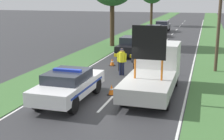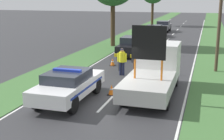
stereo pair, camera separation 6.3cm
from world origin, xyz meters
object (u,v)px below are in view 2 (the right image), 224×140
Objects in this scene: queued_car_wagon_maroon at (154,30)px; police_car at (69,84)px; queued_car_sedan_black at (133,46)px; queued_car_suv_grey at (163,26)px; queued_car_hatch_blue at (148,36)px; road_barrier at (138,58)px; traffic_cone_near_truck at (111,90)px; work_truck at (155,69)px; police_officer at (122,59)px; pedestrian_civilian at (136,61)px; traffic_cone_centre_front at (149,65)px; traffic_cone_near_police at (113,62)px.

police_car is at bearing 90.41° from queued_car_wagon_maroon.
queued_car_suv_grey is (-0.06, 18.06, -0.04)m from queued_car_sedan_black.
queued_car_sedan_black reaches higher than queued_car_hatch_blue.
queued_car_sedan_black reaches higher than road_barrier.
traffic_cone_near_truck is at bearing -99.53° from road_barrier.
queued_car_hatch_blue reaches higher than queued_car_suv_grey.
traffic_cone_near_truck is 0.12× the size of queued_car_wagon_maroon.
work_truck is at bearing 38.67° from police_car.
road_barrier is 0.76× the size of queued_car_suv_grey.
police_officer is at bearing 97.96° from traffic_cone_near_truck.
police_officer is (-2.41, 2.65, -0.14)m from work_truck.
queued_car_suv_grey is (-0.95, 24.58, -0.22)m from police_officer.
police_officer reaches higher than queued_car_wagon_maroon.
queued_car_hatch_blue is at bearing 90.39° from police_car.
queued_car_hatch_blue is at bearing -90.42° from queued_car_sedan_black.
pedestrian_civilian reaches higher than traffic_cone_centre_front.
police_car reaches higher than traffic_cone_centre_front.
work_truck is 4.00m from road_barrier.
work_truck is at bearing -76.59° from traffic_cone_centre_front.
police_officer is 0.40× the size of queued_car_suv_grey.
traffic_cone_centre_front is (2.36, 7.27, -0.46)m from police_car.
pedestrian_civilian is 1.98m from traffic_cone_centre_front.
queued_car_sedan_black is (-1.43, 10.42, 0.54)m from traffic_cone_near_truck.
queued_car_hatch_blue is at bearing 93.61° from queued_car_wagon_maroon.
work_truck is 1.43× the size of queued_car_suv_grey.
pedestrian_civilian is 12.78m from queued_car_hatch_blue.
traffic_cone_near_police is (-3.73, 5.03, -0.87)m from work_truck.
queued_car_sedan_black is at bearing 114.87° from pedestrian_civilian.
police_car is 18.12m from queued_car_hatch_blue.
pedestrian_civilian is at bearing -56.72° from work_truck.
traffic_cone_near_truck is (1.59, 1.42, -0.53)m from police_car.
work_truck is 11.73× the size of traffic_cone_near_police.
traffic_cone_centre_front is 5.09m from queued_car_sedan_black.
traffic_cone_near_truck is 22.81m from queued_car_wagon_maroon.
queued_car_hatch_blue reaches higher than traffic_cone_near_truck.
road_barrier is 5.77m from queued_car_sedan_black.
traffic_cone_near_truck reaches higher than traffic_cone_near_police.
road_barrier is 0.77× the size of queued_car_hatch_blue.
queued_car_wagon_maroon reaches higher than traffic_cone_near_truck.
pedestrian_civilian reaches higher than queued_car_hatch_blue.
work_truck is 3.21m from pedestrian_civilian.
road_barrier is 23.65m from queued_car_suv_grey.
queued_car_suv_grey is at bearing 89.05° from traffic_cone_near_police.
queued_car_hatch_blue is at bearing 94.75° from traffic_cone_near_truck.
queued_car_suv_grey is (0.27, 5.75, 0.02)m from queued_car_wagon_maroon.
queued_car_suv_grey is (-1.78, 24.45, -0.17)m from pedestrian_civilian.
police_officer is 12.82m from queued_car_hatch_blue.
queued_car_wagon_maroon is (0.09, 16.46, 0.48)m from traffic_cone_near_police.
traffic_cone_near_truck is 0.13× the size of queued_car_hatch_blue.
road_barrier is at bearing 106.89° from queued_car_sedan_black.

